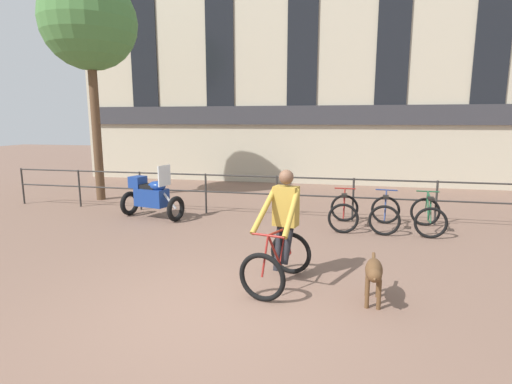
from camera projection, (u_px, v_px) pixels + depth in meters
The scene contains 10 objects.
ground_plane at pixel (210, 311), 5.13m from camera, with size 60.00×60.00×0.00m, color #7A5B4C.
canal_railing at pixel (277, 189), 10.01m from camera, with size 15.05×0.05×1.05m.
building_facade at pixel (303, 67), 14.92m from camera, with size 18.00×0.72×8.79m.
cyclist_with_bike at pixel (281, 234), 5.89m from camera, with size 0.92×1.29×1.70m.
dog at pixel (374, 273), 5.25m from camera, with size 0.26×0.98×0.62m.
parked_motorcycle at pixel (151, 196), 9.89m from camera, with size 1.69×0.98×1.35m.
parked_bicycle_near_lamp at pixel (344, 212), 9.09m from camera, with size 0.69×1.13×0.86m.
parked_bicycle_mid_left at pixel (385, 214), 8.90m from camera, with size 0.78×1.18×0.86m.
parked_bicycle_mid_right at pixel (428, 216), 8.71m from camera, with size 0.75×1.16×0.86m.
tree_canalside_left at pixel (89, 23), 11.44m from camera, with size 2.72×2.72×6.56m.
Camera 1 is at (1.61, -4.54, 2.42)m, focal length 28.00 mm.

